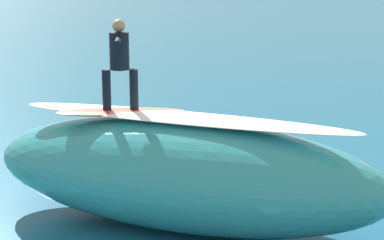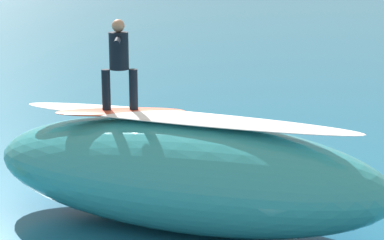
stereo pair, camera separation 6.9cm
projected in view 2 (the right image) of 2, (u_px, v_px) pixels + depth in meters
name	position (u px, v px, depth m)	size (l,w,h in m)	color
ground_plane	(190.00, 188.00, 13.35)	(120.00, 120.00, 0.00)	#196084
wave_crest	(183.00, 174.00, 11.35)	(6.73, 2.36, 1.78)	teal
wave_foam_lip	(183.00, 118.00, 11.13)	(5.72, 0.83, 0.08)	white
surfboard_riding	(120.00, 112.00, 11.51)	(2.14, 0.55, 0.09)	#E0563D
surfer_riding	(119.00, 58.00, 11.30)	(0.63, 1.32, 1.47)	black
surfboard_paddling	(248.00, 162.00, 14.80)	(2.38, 0.54, 0.07)	#EAE5C6
surfer_paddling	(254.00, 156.00, 14.72)	(1.63, 0.29, 0.29)	black
foam_patch_mid	(77.00, 169.00, 14.26)	(0.89, 0.82, 0.14)	white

